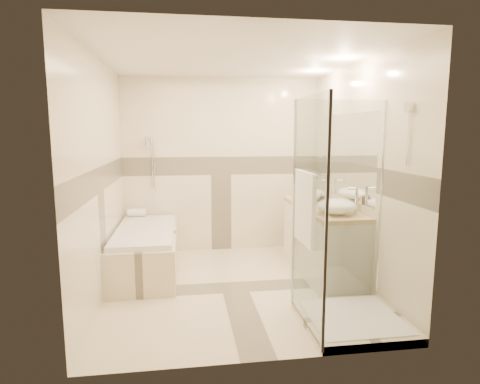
{
  "coord_description": "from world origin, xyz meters",
  "views": [
    {
      "loc": [
        -0.55,
        -4.28,
        1.74
      ],
      "look_at": [
        0.1,
        0.25,
        1.05
      ],
      "focal_mm": 30.0,
      "sensor_mm": 36.0,
      "label": 1
    }
  ],
  "objects": [
    {
      "name": "room",
      "position": [
        0.06,
        0.01,
        1.26
      ],
      "size": [
        2.82,
        3.02,
        2.52
      ],
      "color": "beige",
      "rests_on": "ground"
    },
    {
      "name": "bathtub",
      "position": [
        -1.02,
        0.65,
        0.31
      ],
      "size": [
        0.75,
        1.7,
        0.56
      ],
      "color": "beige",
      "rests_on": "ground"
    },
    {
      "name": "vanity",
      "position": [
        1.12,
        0.3,
        0.43
      ],
      "size": [
        0.58,
        1.62,
        0.85
      ],
      "color": "silver",
      "rests_on": "ground"
    },
    {
      "name": "shower_enclosure",
      "position": [
        0.83,
        -0.97,
        0.51
      ],
      "size": [
        0.96,
        0.93,
        2.04
      ],
      "color": "beige",
      "rests_on": "ground"
    },
    {
      "name": "vessel_sink_near",
      "position": [
        1.1,
        0.73,
        0.93
      ],
      "size": [
        0.39,
        0.39,
        0.16
      ],
      "primitive_type": "ellipsoid",
      "color": "white",
      "rests_on": "vanity"
    },
    {
      "name": "vessel_sink_far",
      "position": [
        1.1,
        -0.18,
        0.93
      ],
      "size": [
        0.42,
        0.42,
        0.17
      ],
      "primitive_type": "ellipsoid",
      "color": "white",
      "rests_on": "vanity"
    },
    {
      "name": "faucet_near",
      "position": [
        1.32,
        0.73,
        1.01
      ],
      "size": [
        0.11,
        0.03,
        0.27
      ],
      "color": "silver",
      "rests_on": "vanity"
    },
    {
      "name": "faucet_far",
      "position": [
        1.32,
        -0.18,
        1.02
      ],
      "size": [
        0.12,
        0.03,
        0.3
      ],
      "color": "silver",
      "rests_on": "vanity"
    },
    {
      "name": "amenity_bottle_a",
      "position": [
        1.1,
        0.31,
        0.93
      ],
      "size": [
        0.09,
        0.09,
        0.15
      ],
      "primitive_type": "imported",
      "rotation": [
        0.0,
        0.0,
        -0.4
      ],
      "color": "black",
      "rests_on": "vanity"
    },
    {
      "name": "amenity_bottle_b",
      "position": [
        1.1,
        0.23,
        0.92
      ],
      "size": [
        0.13,
        0.13,
        0.13
      ],
      "primitive_type": "imported",
      "rotation": [
        0.0,
        0.0,
        0.33
      ],
      "color": "black",
      "rests_on": "vanity"
    },
    {
      "name": "folded_towels",
      "position": [
        1.1,
        1.02,
        0.88
      ],
      "size": [
        0.17,
        0.23,
        0.07
      ],
      "primitive_type": "cube",
      "rotation": [
        0.0,
        0.0,
        0.2
      ],
      "color": "white",
      "rests_on": "vanity"
    },
    {
      "name": "rolled_towel",
      "position": [
        -1.2,
        1.38,
        0.62
      ],
      "size": [
        0.25,
        0.11,
        0.11
      ],
      "primitive_type": "cylinder",
      "rotation": [
        0.0,
        1.57,
        0.0
      ],
      "color": "white",
      "rests_on": "bathtub"
    }
  ]
}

